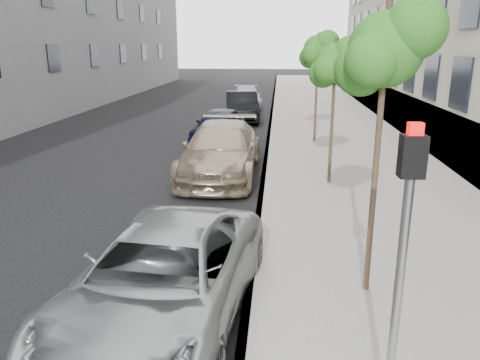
# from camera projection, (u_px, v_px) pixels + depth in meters

# --- Properties ---
(ground) EXTENTS (160.00, 160.00, 0.00)m
(ground) POSITION_uv_depth(u_px,v_px,m) (165.00, 338.00, 6.99)
(ground) COLOR black
(ground) RESTS_ON ground
(sidewalk) EXTENTS (6.40, 72.00, 0.14)m
(sidewalk) POSITION_uv_depth(u_px,v_px,m) (321.00, 112.00, 29.59)
(sidewalk) COLOR gray
(sidewalk) RESTS_ON ground
(curb) EXTENTS (0.15, 72.00, 0.14)m
(curb) POSITION_uv_depth(u_px,v_px,m) (272.00, 112.00, 29.84)
(curb) COLOR #9E9B93
(curb) RESTS_ON ground
(tree_near) EXTENTS (1.54, 1.34, 4.77)m
(tree_near) POSITION_uv_depth(u_px,v_px,m) (387.00, 50.00, 7.01)
(tree_near) COLOR #38281C
(tree_near) RESTS_ON sidewalk
(tree_mid) EXTENTS (1.53, 1.33, 4.32)m
(tree_mid) POSITION_uv_depth(u_px,v_px,m) (336.00, 63.00, 13.36)
(tree_mid) COLOR #38281C
(tree_mid) RESTS_ON sidewalk
(tree_far) EXTENTS (1.63, 1.43, 4.66)m
(tree_far) POSITION_uv_depth(u_px,v_px,m) (319.00, 50.00, 19.50)
(tree_far) COLOR #38281C
(tree_far) RESTS_ON sidewalk
(signal_pole) EXTENTS (0.25, 0.19, 3.37)m
(signal_pole) POSITION_uv_depth(u_px,v_px,m) (403.00, 247.00, 4.78)
(signal_pole) COLOR #939699
(signal_pole) RESTS_ON sidewalk
(minivan) EXTENTS (3.05, 5.66, 1.51)m
(minivan) POSITION_uv_depth(u_px,v_px,m) (163.00, 279.00, 7.19)
(minivan) COLOR #9EA0A2
(minivan) RESTS_ON ground
(suv) EXTENTS (2.42, 5.91, 1.71)m
(suv) POSITION_uv_depth(u_px,v_px,m) (221.00, 150.00, 15.46)
(suv) COLOR tan
(suv) RESTS_ON ground
(sedan_blue) EXTENTS (2.37, 4.54, 1.48)m
(sedan_blue) POSITION_uv_depth(u_px,v_px,m) (219.00, 125.00, 21.03)
(sedan_blue) COLOR black
(sedan_blue) RESTS_ON ground
(sedan_black) EXTENTS (2.34, 5.15, 1.64)m
(sedan_black) POSITION_uv_depth(u_px,v_px,m) (242.00, 107.00, 26.55)
(sedan_black) COLOR black
(sedan_black) RESTS_ON ground
(sedan_rear) EXTENTS (2.39, 5.06, 1.43)m
(sedan_rear) POSITION_uv_depth(u_px,v_px,m) (246.00, 97.00, 32.20)
(sedan_rear) COLOR #A1A3A9
(sedan_rear) RESTS_ON ground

